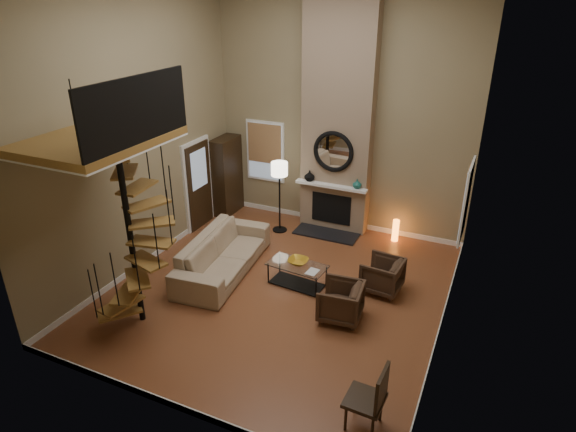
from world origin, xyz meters
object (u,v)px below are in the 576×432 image
at_px(armchair_near, 385,276).
at_px(accent_lamp, 395,231).
at_px(sofa, 223,253).
at_px(armchair_far, 344,302).
at_px(floor_lamp, 279,175).
at_px(side_chair, 372,397).
at_px(hutch, 227,177).
at_px(coffee_table, 297,272).

height_order(armchair_near, accent_lamp, armchair_near).
height_order(sofa, armchair_far, sofa).
bearing_deg(armchair_near, armchair_far, -15.70).
xyz_separation_m(sofa, armchair_near, (3.20, 0.59, -0.04)).
relative_size(floor_lamp, accent_lamp, 3.26).
relative_size(armchair_far, accent_lamp, 1.40).
relative_size(sofa, side_chair, 2.65).
xyz_separation_m(hutch, armchair_near, (4.62, -2.00, -0.60)).
xyz_separation_m(hutch, sofa, (1.42, -2.59, -0.55)).
xyz_separation_m(sofa, accent_lamp, (2.89, 2.76, -0.15)).
distance_m(sofa, accent_lamp, 3.99).
height_order(floor_lamp, side_chair, floor_lamp).
xyz_separation_m(armchair_far, floor_lamp, (-2.50, 2.69, 1.06)).
bearing_deg(side_chair, accent_lamp, 99.79).
bearing_deg(accent_lamp, coffee_table, -116.35).
xyz_separation_m(sofa, floor_lamp, (0.27, 2.14, 1.02)).
bearing_deg(hutch, armchair_far, -36.85).
distance_m(armchair_far, floor_lamp, 3.82).
bearing_deg(armchair_far, floor_lamp, -142.72).
relative_size(armchair_near, armchair_far, 0.97).
height_order(hutch, side_chair, hutch).
distance_m(hutch, accent_lamp, 4.37).
relative_size(hutch, floor_lamp, 1.18).
bearing_deg(hutch, floor_lamp, -14.94).
height_order(sofa, accent_lamp, sofa).
height_order(armchair_near, armchair_far, armchair_far).
relative_size(sofa, armchair_near, 3.75).
bearing_deg(sofa, armchair_near, -85.85).
bearing_deg(armchair_far, armchair_near, 153.40).
relative_size(armchair_near, coffee_table, 0.61).
distance_m(coffee_table, accent_lamp, 2.94).
relative_size(coffee_table, floor_lamp, 0.69).
bearing_deg(accent_lamp, armchair_near, -81.89).
relative_size(armchair_far, coffee_table, 0.62).
bearing_deg(armchair_far, coffee_table, -125.38).
distance_m(sofa, armchair_far, 2.82).
bearing_deg(hutch, coffee_table, -39.34).
distance_m(armchair_near, coffee_table, 1.68).
relative_size(armchair_near, accent_lamp, 1.37).
distance_m(armchair_far, coffee_table, 1.36).
bearing_deg(side_chair, floor_lamp, 126.67).
distance_m(accent_lamp, side_chair, 5.47).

